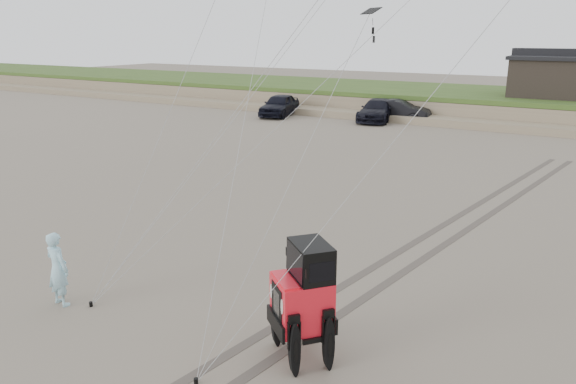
% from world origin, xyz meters
% --- Properties ---
extents(ground, '(160.00, 160.00, 0.00)m').
position_xyz_m(ground, '(0.00, 0.00, 0.00)').
color(ground, '#6B6054').
rests_on(ground, ground).
extents(dune_ridge, '(160.00, 14.25, 1.73)m').
position_xyz_m(dune_ridge, '(0.00, 37.50, 0.82)').
color(dune_ridge, '#7A6B54').
rests_on(dune_ridge, ground).
extents(cabin, '(6.40, 5.40, 3.35)m').
position_xyz_m(cabin, '(2.00, 37.00, 3.24)').
color(cabin, black).
rests_on(cabin, dune_ridge).
extents(truck_a, '(2.94, 5.20, 1.67)m').
position_xyz_m(truck_a, '(-16.20, 28.66, 0.83)').
color(truck_a, black).
rests_on(truck_a, ground).
extents(truck_b, '(4.73, 2.05, 1.52)m').
position_xyz_m(truck_b, '(-7.59, 30.99, 0.76)').
color(truck_b, black).
rests_on(truck_b, ground).
extents(truck_c, '(3.00, 5.60, 1.54)m').
position_xyz_m(truck_c, '(-8.82, 30.20, 0.77)').
color(truck_c, black).
rests_on(truck_c, ground).
extents(jeep, '(4.95, 5.28, 1.89)m').
position_xyz_m(jeep, '(1.76, 0.80, 0.94)').
color(jeep, red).
rests_on(jeep, ground).
extents(man, '(0.68, 0.47, 1.79)m').
position_xyz_m(man, '(-4.18, -0.20, 0.89)').
color(man, '#88BCD2').
rests_on(man, ground).
extents(stake_main, '(0.08, 0.08, 0.12)m').
position_xyz_m(stake_main, '(-3.49, 0.07, 0.06)').
color(stake_main, black).
rests_on(stake_main, ground).
extents(stake_aux, '(0.08, 0.08, 0.12)m').
position_xyz_m(stake_aux, '(0.57, -0.98, 0.06)').
color(stake_aux, black).
rests_on(stake_aux, ground).
extents(tire_tracks, '(5.22, 29.74, 0.01)m').
position_xyz_m(tire_tracks, '(2.00, 8.00, 0.00)').
color(tire_tracks, '#4C443D').
rests_on(tire_tracks, ground).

